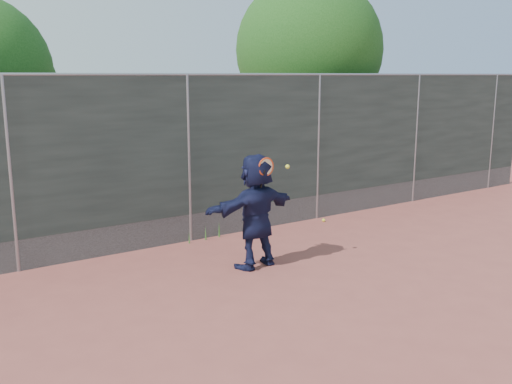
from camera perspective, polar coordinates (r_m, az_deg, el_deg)
ground at (r=7.83m, az=5.56°, el=-10.90°), size 80.00×80.00×0.00m
player at (r=8.92m, az=0.00°, el=-1.90°), size 1.73×0.72×1.81m
ball_ground at (r=11.92m, az=6.78°, el=-2.82°), size 0.07×0.07×0.07m
fence at (r=10.27m, az=-6.75°, el=3.66°), size 20.00×0.06×3.03m
swing_action at (r=8.67m, az=1.21°, el=2.41°), size 0.57×0.14×0.51m
tree_right at (r=14.66m, az=5.76°, el=13.53°), size 3.78×3.60×5.39m
weed_clump at (r=10.60m, az=-4.86°, el=-4.05°), size 0.68×0.07×0.30m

